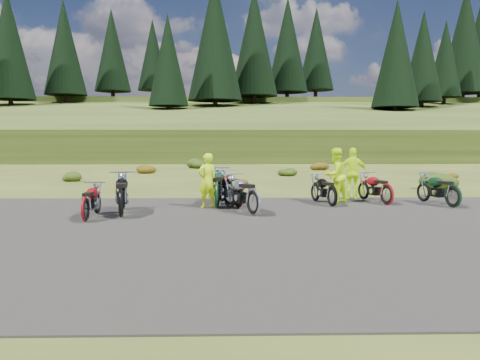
{
  "coord_description": "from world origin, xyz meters",
  "views": [
    {
      "loc": [
        -0.87,
        -12.99,
        2.17
      ],
      "look_at": [
        -0.57,
        0.69,
        0.97
      ],
      "focal_mm": 35.0,
      "sensor_mm": 36.0,
      "label": 1
    }
  ],
  "objects_px": {
    "motorcycle_3": "(253,216)",
    "person_middle": "(207,181)",
    "motorcycle_0": "(121,218)",
    "motorcycle_7": "(453,209)"
  },
  "relations": [
    {
      "from": "motorcycle_7",
      "to": "motorcycle_0",
      "type": "bearing_deg",
      "value": 82.73
    },
    {
      "from": "motorcycle_3",
      "to": "motorcycle_7",
      "type": "distance_m",
      "value": 6.48
    },
    {
      "from": "motorcycle_0",
      "to": "motorcycle_3",
      "type": "xyz_separation_m",
      "value": [
        3.64,
        0.26,
        0.0
      ]
    },
    {
      "from": "motorcycle_0",
      "to": "motorcycle_7",
      "type": "xyz_separation_m",
      "value": [
        9.98,
        1.63,
        0.0
      ]
    },
    {
      "from": "motorcycle_3",
      "to": "motorcycle_0",
      "type": "bearing_deg",
      "value": 66.83
    },
    {
      "from": "motorcycle_7",
      "to": "person_middle",
      "type": "xyz_separation_m",
      "value": [
        -7.7,
        0.19,
        0.85
      ]
    },
    {
      "from": "motorcycle_3",
      "to": "person_middle",
      "type": "distance_m",
      "value": 2.25
    },
    {
      "from": "motorcycle_3",
      "to": "person_middle",
      "type": "height_order",
      "value": "person_middle"
    },
    {
      "from": "person_middle",
      "to": "motorcycle_7",
      "type": "bearing_deg",
      "value": 148.86
    },
    {
      "from": "motorcycle_3",
      "to": "person_middle",
      "type": "relative_size",
      "value": 1.27
    }
  ]
}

